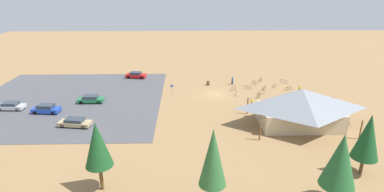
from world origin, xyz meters
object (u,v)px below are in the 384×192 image
visitor_crossing_yard (300,89)px  bicycle_red_back_row (236,94)px  lot_sign (172,88)px  bicycle_silver_by_bin (274,86)px  bicycle_yellow_lone_east (233,88)px  bicycle_red_near_porch (248,87)px  bicycle_orange_yard_center (259,96)px  car_green_far_end (91,99)px  bicycle_green_near_sign (264,88)px  bike_pavilion (301,105)px  bicycle_teal_trailside (254,83)px  car_blue_front_row (46,109)px  pine_mideast (213,158)px  pine_east (368,137)px  visitor_at_bikes (252,102)px  trash_bin (208,83)px  car_red_near_entry (136,75)px  visitor_near_lot (232,80)px  bicycle_white_front_row (261,92)px  bicycle_black_lone_west (288,88)px  bicycle_purple_edge_south (260,80)px  car_silver_second_row (11,106)px  pine_west (97,145)px  bicycle_blue_yard_front (284,81)px  pine_far_east (341,160)px

visitor_crossing_yard → bicycle_red_back_row: bearing=4.7°
lot_sign → bicycle_silver_by_bin: size_ratio=1.88×
bicycle_yellow_lone_east → bicycle_red_near_porch: bearing=-166.2°
bicycle_orange_yard_center → car_green_far_end: car_green_far_end is taller
bicycle_green_near_sign → bicycle_orange_yard_center: size_ratio=0.95×
bike_pavilion → bicycle_yellow_lone_east: (7.44, -16.18, -2.88)m
bicycle_red_back_row → visitor_crossing_yard: bearing=-175.3°
bicycle_teal_trailside → car_blue_front_row: size_ratio=0.37×
pine_mideast → bicycle_yellow_lone_east: 34.45m
pine_east → visitor_at_bikes: bearing=-67.4°
bicycle_yellow_lone_east → bicycle_red_back_row: bearing=90.6°
car_blue_front_row → trash_bin: bearing=-153.1°
car_red_near_entry → visitor_near_lot: visitor_near_lot is taller
bicycle_white_front_row → bicycle_black_lone_west: bicycle_white_front_row is taller
bicycle_purple_edge_south → bicycle_teal_trailside: (1.67, 1.81, 0.00)m
bicycle_orange_yard_center → visitor_at_bikes: 4.84m
car_silver_second_row → bicycle_black_lone_west: bearing=-169.7°
pine_east → pine_west: bearing=4.5°
bicycle_red_back_row → bicycle_green_near_sign: bearing=-151.3°
bicycle_red_back_row → bicycle_black_lone_west: size_ratio=1.08×
trash_bin → car_blue_front_row: car_blue_front_row is taller
bicycle_orange_yard_center → car_red_near_entry: car_red_near_entry is taller
bicycle_purple_edge_south → bicycle_silver_by_bin: 4.38m
car_green_far_end → visitor_at_bikes: 28.26m
bicycle_silver_by_bin → bicycle_blue_yard_front: bearing=-133.5°
bicycle_teal_trailside → visitor_at_bikes: size_ratio=1.03×
lot_sign → bicycle_purple_edge_south: lot_sign is taller
trash_bin → bicycle_orange_yard_center: bicycle_orange_yard_center is taller
pine_mideast → car_green_far_end: pine_mideast is taller
bicycle_green_near_sign → bicycle_yellow_lone_east: (6.26, 0.44, 0.03)m
bicycle_purple_edge_south → car_blue_front_row: car_blue_front_row is taller
bicycle_blue_yard_front → car_green_far_end: size_ratio=0.29×
trash_bin → bicycle_green_near_sign: bearing=165.6°
bicycle_silver_by_bin → pine_mideast: bearing=66.0°
bicycle_purple_edge_south → bicycle_green_near_sign: (0.33, 4.98, -0.03)m
pine_far_east → visitor_at_bikes: bearing=-83.0°
pine_west → pine_east: (-28.48, -2.24, -0.63)m
lot_sign → bicycle_teal_trailside: 18.14m
visitor_near_lot → car_blue_front_row: bearing=23.9°
visitor_at_bikes → bicycle_purple_edge_south: bearing=-108.6°
bicycle_blue_yard_front → visitor_near_lot: size_ratio=0.74×
pine_far_east → bicycle_purple_edge_south: (-1.68, -39.03, -4.38)m
bicycle_purple_edge_south → bicycle_green_near_sign: bicycle_purple_edge_south is taller
bicycle_teal_trailside → visitor_crossing_yard: size_ratio=1.00×
trash_bin → pine_mideast: pine_mideast is taller
visitor_crossing_yard → visitor_at_bikes: 12.57m
pine_mideast → bicycle_orange_yard_center: pine_mideast is taller
car_red_near_entry → car_green_far_end: car_red_near_entry is taller
car_green_far_end → visitor_at_bikes: size_ratio=2.75×
visitor_near_lot → pine_east: bearing=106.9°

